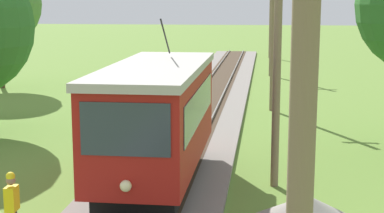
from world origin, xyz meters
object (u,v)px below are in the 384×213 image
Objects in this scene: red_tram at (157,120)px; track_worker at (12,205)px; gravel_pile at (307,211)px; utility_pole_mid at (273,42)px; utility_pole_near_tram at (277,55)px; utility_pole_distant at (270,22)px; utility_pole_far at (271,29)px; utility_pole_foreground at (300,195)px.

red_tram reaches higher than track_worker.
utility_pole_mid is at bearing 92.76° from gravel_pile.
utility_pole_near_tram is 1.16× the size of utility_pole_distant.
utility_pole_near_tram is at bearing -90.00° from utility_pole_mid.
utility_pole_mid is 1.00× the size of utility_pole_distant.
red_tram is 5.24m from track_worker.
utility_pole_mid is at bearing -90.00° from utility_pole_far.
utility_pole_foreground is 2.48× the size of gravel_pile.
utility_pole_far is (0.00, 14.49, -0.03)m from utility_pole_mid.
utility_pole_distant is 2.19× the size of gravel_pile.
utility_pole_distant reaches higher than utility_pole_mid.
utility_pole_near_tram reaches higher than track_worker.
utility_pole_near_tram is (3.47, 1.06, 1.86)m from red_tram.
utility_pole_foreground reaches higher than red_tram.
utility_pole_foreground is at bearing -73.74° from red_tram.
utility_pole_far is at bearing -103.16° from track_worker.
utility_pole_near_tram reaches higher than utility_pole_far.
red_tram reaches higher than gravel_pile.
utility_pole_foreground is (3.47, -11.90, 1.78)m from red_tram.
utility_pole_near_tram is at bearing 90.00° from utility_pole_foreground.
utility_pole_near_tram is 12.74m from utility_pole_mid.
gravel_pile is at bearing -88.54° from utility_pole_far.
track_worker is at bearing 128.97° from utility_pole_foreground.
utility_pole_far reaches higher than red_tram.
gravel_pile is (0.78, 9.55, -3.56)m from utility_pole_foreground.
utility_pole_far is 33.30m from track_worker.
utility_pole_mid is at bearing 90.00° from utility_pole_foreground.
utility_pole_far is 30.79m from gravel_pile.
gravel_pile is 7.19m from track_worker.
track_worker is (-6.88, -2.01, 0.56)m from gravel_pile.
gravel_pile is (0.78, -30.63, -3.06)m from utility_pole_far.
gravel_pile is (0.78, -44.65, -3.10)m from utility_pole_distant.
utility_pole_far is 0.99× the size of utility_pole_distant.
utility_pole_foreground is at bearing -90.00° from utility_pole_distant.
utility_pole_mid is 1.01× the size of utility_pole_far.
utility_pole_near_tram reaches higher than red_tram.
utility_pole_far is (0.00, 40.17, -0.49)m from utility_pole_foreground.
utility_pole_foreground is 0.98× the size of utility_pole_near_tram.
red_tram is at bearing -162.98° from utility_pole_near_tram.
utility_pole_foreground is 1.15× the size of utility_pole_far.
utility_pole_foreground reaches higher than utility_pole_far.
utility_pole_mid is 19.31m from track_worker.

